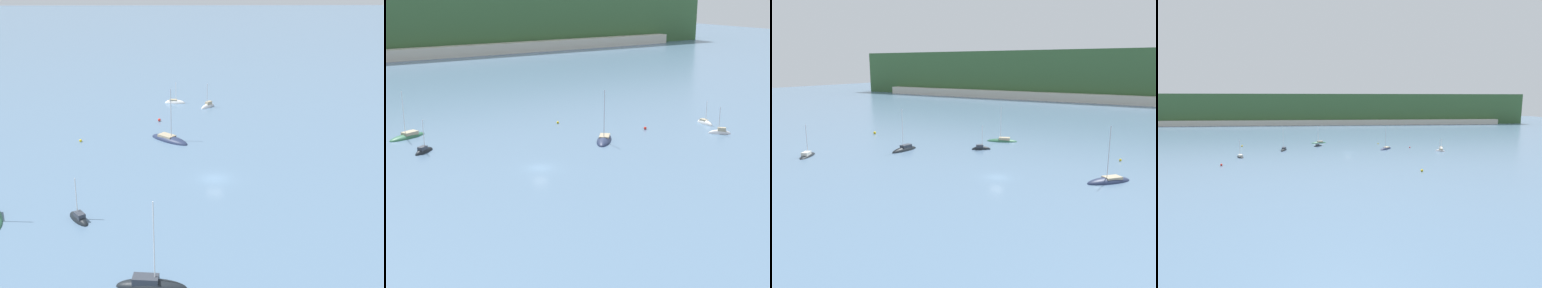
# 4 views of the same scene
# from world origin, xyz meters

# --- Properties ---
(ground_plane) EXTENTS (600.00, 600.00, 0.00)m
(ground_plane) POSITION_xyz_m (0.00, 0.00, 0.00)
(ground_plane) COLOR slate
(hillside_ridge) EXTENTS (379.09, 70.22, 29.63)m
(hillside_ridge) POSITION_xyz_m (0.00, 192.96, 14.82)
(hillside_ridge) COLOR #385B33
(hillside_ridge) RESTS_ON ground_plane
(shore_town_strip) EXTENTS (322.23, 6.00, 4.82)m
(shore_town_strip) POSITION_xyz_m (0.00, 154.35, 2.41)
(shore_town_strip) COLOR beige
(shore_town_strip) RESTS_ON ground_plane
(sailboat_0) EXTENTS (8.74, 5.53, 10.39)m
(sailboat_0) POSITION_xyz_m (-13.70, 31.34, 0.11)
(sailboat_0) COLOR #2D6647
(sailboat_0) RESTS_ON ground_plane
(sailboat_1) EXTENTS (4.86, 6.70, 7.99)m
(sailboat_1) POSITION_xyz_m (-45.22, -7.89, 0.14)
(sailboat_1) COLOR black
(sailboat_1) RESTS_ON ground_plane
(sailboat_2) EXTENTS (4.32, 3.88, 6.50)m
(sailboat_2) POSITION_xyz_m (42.51, -0.52, 0.13)
(sailboat_2) COLOR silver
(sailboat_2) RESTS_ON ground_plane
(sailboat_3) EXTENTS (2.90, 8.05, 11.41)m
(sailboat_3) POSITION_xyz_m (-29.74, 8.56, 0.12)
(sailboat_3) COLOR black
(sailboat_3) RESTS_ON ground_plane
(sailboat_4) EXTENTS (4.77, 4.02, 6.96)m
(sailboat_4) POSITION_xyz_m (-13.93, 19.42, 0.11)
(sailboat_4) COLOR black
(sailboat_4) RESTS_ON ground_plane
(sailboat_5) EXTENTS (2.02, 5.05, 6.11)m
(sailboat_5) POSITION_xyz_m (46.05, 7.33, 0.06)
(sailboat_5) COLOR white
(sailboat_5) RESTS_ON ground_plane
(sailboat_6) EXTENTS (8.00, 8.60, 11.31)m
(sailboat_6) POSITION_xyz_m (18.83, 7.90, 0.07)
(sailboat_6) COLOR #232D4C
(sailboat_6) RESTS_ON ground_plane
(mooring_buoy_0) EXTENTS (0.84, 0.84, 0.84)m
(mooring_buoy_0) POSITION_xyz_m (21.33, -38.79, 0.42)
(mooring_buoy_0) COLOR yellow
(mooring_buoy_0) RESTS_ON ground_plane
(mooring_buoy_1) EXTENTS (0.63, 0.63, 0.63)m
(mooring_buoy_1) POSITION_xyz_m (31.39, 10.44, 0.32)
(mooring_buoy_1) COLOR red
(mooring_buoy_1) RESTS_ON ground_plane
(mooring_buoy_2) EXTENTS (0.81, 0.81, 0.81)m
(mooring_buoy_2) POSITION_xyz_m (-52.29, 21.33, 0.41)
(mooring_buoy_2) COLOR yellow
(mooring_buoy_2) RESTS_ON ground_plane
(mooring_buoy_3) EXTENTS (0.80, 0.80, 0.80)m
(mooring_buoy_3) POSITION_xyz_m (-47.33, -24.29, 0.40)
(mooring_buoy_3) COLOR red
(mooring_buoy_3) RESTS_ON ground_plane
(mooring_buoy_4) EXTENTS (0.55, 0.55, 0.55)m
(mooring_buoy_4) POSITION_xyz_m (18.13, 25.07, 0.27)
(mooring_buoy_4) COLOR yellow
(mooring_buoy_4) RESTS_ON ground_plane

